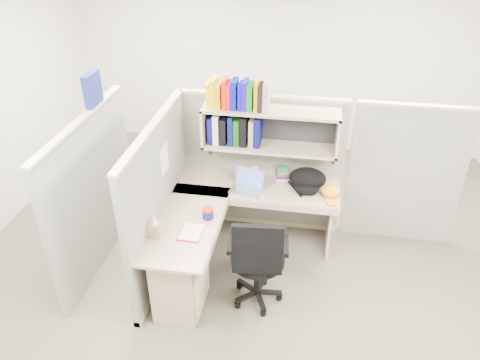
% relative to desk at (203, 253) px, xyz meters
% --- Properties ---
extents(ground, '(6.00, 6.00, 0.00)m').
position_rel_desk_xyz_m(ground, '(0.41, 0.29, -0.44)').
color(ground, '#3C372E').
rests_on(ground, ground).
extents(room_shell, '(6.00, 6.00, 6.00)m').
position_rel_desk_xyz_m(room_shell, '(0.41, 0.29, 1.18)').
color(room_shell, beige).
rests_on(room_shell, ground).
extents(cubicle, '(3.79, 1.84, 1.95)m').
position_rel_desk_xyz_m(cubicle, '(0.04, 0.74, 0.47)').
color(cubicle, slate).
rests_on(cubicle, ground).
extents(desk, '(1.74, 1.75, 0.73)m').
position_rel_desk_xyz_m(desk, '(0.00, 0.00, 0.00)').
color(desk, gray).
rests_on(desk, ground).
extents(laptop, '(0.38, 0.38, 0.22)m').
position_rel_desk_xyz_m(laptop, '(0.30, 0.71, 0.40)').
color(laptop, '#A9A9AD').
rests_on(laptop, desk).
extents(backpack, '(0.45, 0.38, 0.23)m').
position_rel_desk_xyz_m(backpack, '(0.93, 0.84, 0.41)').
color(backpack, black).
rests_on(backpack, desk).
extents(orange_cap, '(0.23, 0.25, 0.11)m').
position_rel_desk_xyz_m(orange_cap, '(1.18, 0.78, 0.35)').
color(orange_cap, orange).
rests_on(orange_cap, desk).
extents(snack_canister, '(0.11, 0.11, 0.11)m').
position_rel_desk_xyz_m(snack_canister, '(0.02, 0.18, 0.35)').
color(snack_canister, navy).
rests_on(snack_canister, desk).
extents(tissue_box, '(0.14, 0.14, 0.20)m').
position_rel_desk_xyz_m(tissue_box, '(-0.40, -0.15, 0.39)').
color(tissue_box, '#A0805B').
rests_on(tissue_box, desk).
extents(mouse, '(0.10, 0.08, 0.03)m').
position_rel_desk_xyz_m(mouse, '(0.49, 0.60, 0.31)').
color(mouse, '#8A9CC5').
rests_on(mouse, desk).
extents(paper_cup, '(0.08, 0.08, 0.10)m').
position_rel_desk_xyz_m(paper_cup, '(0.35, 1.04, 0.34)').
color(paper_cup, white).
rests_on(paper_cup, desk).
extents(book_stack, '(0.19, 0.23, 0.10)m').
position_rel_desk_xyz_m(book_stack, '(0.65, 1.07, 0.34)').
color(book_stack, gray).
rests_on(book_stack, desk).
extents(loose_paper, '(0.20, 0.27, 0.00)m').
position_rel_desk_xyz_m(loose_paper, '(-0.08, -0.05, 0.29)').
color(loose_paper, white).
rests_on(loose_paper, desk).
extents(task_chair, '(0.58, 0.53, 1.07)m').
position_rel_desk_xyz_m(task_chair, '(0.55, -0.12, -0.06)').
color(task_chair, black).
rests_on(task_chair, ground).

